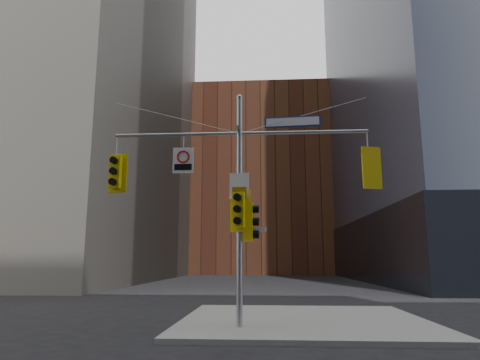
# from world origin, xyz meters

# --- Properties ---
(ground) EXTENTS (160.00, 160.00, 0.00)m
(ground) POSITION_xyz_m (0.00, 0.00, 0.00)
(ground) COLOR black
(ground) RESTS_ON ground
(sidewalk_corner) EXTENTS (8.00, 8.00, 0.15)m
(sidewalk_corner) POSITION_xyz_m (2.00, 4.00, 0.07)
(sidewalk_corner) COLOR gray
(sidewalk_corner) RESTS_ON ground
(brick_midrise) EXTENTS (26.00, 20.00, 28.00)m
(brick_midrise) POSITION_xyz_m (0.00, 58.00, 14.00)
(brick_midrise) COLOR brown
(brick_midrise) RESTS_ON ground
(signal_assembly) EXTENTS (8.00, 0.80, 7.30)m
(signal_assembly) POSITION_xyz_m (0.00, 1.99, 4.42)
(signal_assembly) COLOR #989BA1
(signal_assembly) RESTS_ON ground
(traffic_light_west_arm) EXTENTS (0.61, 0.49, 1.28)m
(traffic_light_west_arm) POSITION_xyz_m (-3.94, 2.01, 4.80)
(traffic_light_west_arm) COLOR yellow
(traffic_light_west_arm) RESTS_ON ground
(traffic_light_east_arm) EXTENTS (0.60, 0.57, 1.29)m
(traffic_light_east_arm) POSITION_xyz_m (3.96, 1.99, 4.80)
(traffic_light_east_arm) COLOR yellow
(traffic_light_east_arm) RESTS_ON ground
(traffic_light_pole_side) EXTENTS (0.47, 0.40, 1.16)m
(traffic_light_pole_side) POSITION_xyz_m (0.33, 2.00, 3.21)
(traffic_light_pole_side) COLOR yellow
(traffic_light_pole_side) RESTS_ON ground
(traffic_light_pole_front) EXTENTS (0.62, 0.54, 1.30)m
(traffic_light_pole_front) POSITION_xyz_m (0.00, 1.73, 3.55)
(traffic_light_pole_front) COLOR yellow
(traffic_light_pole_front) RESTS_ON ground
(street_sign_blade) EXTENTS (1.76, 0.19, 0.34)m
(street_sign_blade) POSITION_xyz_m (1.67, 2.00, 6.35)
(street_sign_blade) COLOR navy
(street_sign_blade) RESTS_ON ground
(regulatory_sign_arm) EXTENTS (0.66, 0.07, 0.82)m
(regulatory_sign_arm) POSITION_xyz_m (-1.77, 1.97, 5.18)
(regulatory_sign_arm) COLOR silver
(regulatory_sign_arm) RESTS_ON ground
(regulatory_sign_pole) EXTENTS (0.61, 0.10, 0.79)m
(regulatory_sign_pole) POSITION_xyz_m (0.00, 1.88, 4.28)
(regulatory_sign_pole) COLOR silver
(regulatory_sign_pole) RESTS_ON ground
(street_blade_ew) EXTENTS (0.73, 0.13, 0.15)m
(street_blade_ew) POSITION_xyz_m (0.45, 2.00, 2.97)
(street_blade_ew) COLOR silver
(street_blade_ew) RESTS_ON ground
(street_blade_ns) EXTENTS (0.05, 0.73, 0.15)m
(street_blade_ns) POSITION_xyz_m (0.00, 2.45, 2.90)
(street_blade_ns) COLOR #145926
(street_blade_ns) RESTS_ON ground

